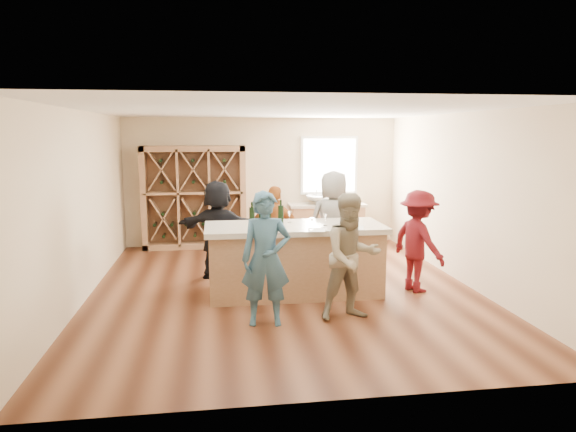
{
  "coord_description": "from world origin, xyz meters",
  "views": [
    {
      "loc": [
        -1.05,
        -7.84,
        2.46
      ],
      "look_at": [
        0.1,
        0.2,
        1.15
      ],
      "focal_mm": 32.0,
      "sensor_mm": 36.0,
      "label": 1
    }
  ],
  "objects": [
    {
      "name": "floor",
      "position": [
        0.0,
        0.0,
        -0.05
      ],
      "size": [
        6.0,
        7.0,
        0.1
      ],
      "primitive_type": "cube",
      "color": "#58301C",
      "rests_on": "ground"
    },
    {
      "name": "wine_rack",
      "position": [
        -1.5,
        3.27,
        1.1
      ],
      "size": [
        2.2,
        0.45,
        2.2
      ],
      "primitive_type": "cube",
      "color": "#986C48",
      "rests_on": "floor"
    },
    {
      "name": "back_counter_top",
      "position": [
        1.4,
        3.2,
        0.89
      ],
      "size": [
        1.7,
        0.62,
        0.06
      ],
      "primitive_type": "cube",
      "color": "#BCAF9A",
      "rests_on": "back_counter_base"
    },
    {
      "name": "wine_bottle_b",
      "position": [
        -0.53,
        -0.52,
        1.24
      ],
      "size": [
        0.11,
        0.11,
        0.33
      ],
      "primitive_type": "cylinder",
      "rotation": [
        0.0,
        0.0,
        0.41
      ],
      "color": "black",
      "rests_on": "tasting_counter_top"
    },
    {
      "name": "wall_front",
      "position": [
        0.0,
        -3.55,
        1.4
      ],
      "size": [
        6.0,
        0.1,
        2.8
      ],
      "primitive_type": "cube",
      "color": "beige",
      "rests_on": "ground"
    },
    {
      "name": "sink",
      "position": [
        1.2,
        3.2,
        1.01
      ],
      "size": [
        0.54,
        0.54,
        0.19
      ],
      "primitive_type": "imported",
      "color": "silver",
      "rests_on": "back_counter_top"
    },
    {
      "name": "wall_left",
      "position": [
        -3.05,
        0.0,
        1.4
      ],
      "size": [
        0.1,
        7.0,
        2.8
      ],
      "primitive_type": "cube",
      "color": "beige",
      "rests_on": "ground"
    },
    {
      "name": "person_near_left",
      "position": [
        -0.42,
        -1.46,
        0.87
      ],
      "size": [
        0.67,
        0.52,
        1.74
      ],
      "primitive_type": "imported",
      "rotation": [
        0.0,
        0.0,
        -0.08
      ],
      "color": "#335972",
      "rests_on": "floor"
    },
    {
      "name": "tasting_counter_top",
      "position": [
        0.14,
        -0.23,
        1.04
      ],
      "size": [
        2.72,
        1.12,
        0.08
      ],
      "primitive_type": "cube",
      "color": "#BCAF9A",
      "rests_on": "tasting_counter_base"
    },
    {
      "name": "wine_bottle_e",
      "position": [
        -0.1,
        -0.42,
        1.25
      ],
      "size": [
        0.11,
        0.11,
        0.33
      ],
      "primitive_type": "cylinder",
      "rotation": [
        0.0,
        0.0,
        0.37
      ],
      "color": "black",
      "rests_on": "tasting_counter_top"
    },
    {
      "name": "wine_bottle_c",
      "position": [
        -0.38,
        -0.38,
        1.22
      ],
      "size": [
        0.09,
        0.09,
        0.28
      ],
      "primitive_type": "cylinder",
      "rotation": [
        0.0,
        0.0,
        0.4
      ],
      "color": "black",
      "rests_on": "tasting_counter_top"
    },
    {
      "name": "window_frame",
      "position": [
        1.5,
        3.47,
        1.75
      ],
      "size": [
        1.3,
        0.06,
        1.3
      ],
      "primitive_type": "cube",
      "color": "white",
      "rests_on": "wall_back"
    },
    {
      "name": "wall_back",
      "position": [
        0.0,
        3.55,
        1.4
      ],
      "size": [
        6.0,
        0.1,
        2.8
      ],
      "primitive_type": "cube",
      "color": "beige",
      "rests_on": "ground"
    },
    {
      "name": "tasting_menu_b",
      "position": [
        0.39,
        -0.68,
        1.08
      ],
      "size": [
        0.29,
        0.36,
        0.0
      ],
      "primitive_type": "cube",
      "rotation": [
        0.0,
        0.0,
        -0.15
      ],
      "color": "white",
      "rests_on": "tasting_counter_top"
    },
    {
      "name": "tasting_menu_c",
      "position": [
        0.99,
        -0.6,
        1.08
      ],
      "size": [
        0.32,
        0.38,
        0.0
      ],
      "primitive_type": "cube",
      "rotation": [
        0.0,
        0.0,
        -0.3
      ],
      "color": "white",
      "rests_on": "tasting_counter_top"
    },
    {
      "name": "person_server",
      "position": [
        2.07,
        -0.37,
        0.8
      ],
      "size": [
        0.81,
        1.13,
        1.6
      ],
      "primitive_type": "imported",
      "rotation": [
        0.0,
        0.0,
        1.93
      ],
      "color": "#590F14",
      "rests_on": "floor"
    },
    {
      "name": "tasting_menu_a",
      "position": [
        -0.2,
        -0.63,
        1.08
      ],
      "size": [
        0.33,
        0.38,
        0.0
      ],
      "primitive_type": "cube",
      "rotation": [
        0.0,
        0.0,
        -0.37
      ],
      "color": "white",
      "rests_on": "tasting_counter_top"
    },
    {
      "name": "wine_glass_c",
      "position": [
        0.82,
        -0.69,
        1.16
      ],
      "size": [
        0.06,
        0.06,
        0.17
      ],
      "primitive_type": "cone",
      "rotation": [
        0.0,
        0.0,
        -0.01
      ],
      "color": "white",
      "rests_on": "tasting_counter_top"
    },
    {
      "name": "faucet",
      "position": [
        1.2,
        3.38,
        1.07
      ],
      "size": [
        0.02,
        0.02,
        0.3
      ],
      "primitive_type": "cylinder",
      "color": "silver",
      "rests_on": "back_counter_top"
    },
    {
      "name": "person_far_right",
      "position": [
        0.98,
        0.76,
        0.91
      ],
      "size": [
        0.93,
        0.64,
        1.83
      ],
      "primitive_type": "imported",
      "rotation": [
        0.0,
        0.0,
        3.21
      ],
      "color": "slate",
      "rests_on": "floor"
    },
    {
      "name": "person_near_right",
      "position": [
        0.72,
        -1.42,
        0.85
      ],
      "size": [
        0.89,
        0.59,
        1.69
      ],
      "primitive_type": "imported",
      "rotation": [
        0.0,
        0.0,
        0.18
      ],
      "color": "gray",
      "rests_on": "floor"
    },
    {
      "name": "window_pane",
      "position": [
        1.5,
        3.44,
        1.75
      ],
      "size": [
        1.18,
        0.01,
        1.18
      ],
      "primitive_type": "cube",
      "color": "white",
      "rests_on": "wall_back"
    },
    {
      "name": "person_far_mid",
      "position": [
        -0.04,
        0.7,
        0.79
      ],
      "size": [
        1.04,
        0.8,
        1.59
      ],
      "primitive_type": "imported",
      "rotation": [
        0.0,
        0.0,
        2.74
      ],
      "color": "#994C19",
      "rests_on": "floor"
    },
    {
      "name": "wine_glass_a",
      "position": [
        -0.16,
        -0.73,
        1.16
      ],
      "size": [
        0.08,
        0.08,
        0.16
      ],
      "primitive_type": "cone",
      "rotation": [
        0.0,
        0.0,
        0.42
      ],
      "color": "white",
      "rests_on": "tasting_counter_top"
    },
    {
      "name": "back_counter_base",
      "position": [
        1.4,
        3.2,
        0.43
      ],
      "size": [
        1.6,
        0.58,
        0.86
      ],
      "primitive_type": "cube",
      "color": "#986C48",
      "rests_on": "floor"
    },
    {
      "name": "person_far_left",
      "position": [
        -1.01,
        0.81,
        0.84
      ],
      "size": [
        1.66,
        1.09,
        1.69
      ],
      "primitive_type": "imported",
      "rotation": [
        0.0,
        0.0,
        2.78
      ],
      "color": "black",
      "rests_on": "floor"
    },
    {
      "name": "wine_glass_b",
      "position": [
        0.33,
        -0.66,
        1.16
      ],
      "size": [
        0.07,
        0.07,
        0.17
      ],
      "primitive_type": "cone",
      "rotation": [
        0.0,
        0.0,
        -0.05
      ],
      "color": "white",
      "rests_on": "tasting_counter_top"
    },
    {
      "name": "wine_glass_d",
      "position": [
        0.59,
        -0.37,
        1.17
      ],
      "size": [
        0.07,
        0.07,
        0.18
      ],
      "primitive_type": "cone",
      "rotation": [
        0.0,
        0.0,
        -0.0
      ],
      "color": "white",
      "rests_on": "tasting_counter_top"
    },
    {
      "name": "ceiling",
      "position": [
        0.0,
        0.0,
        2.85
      ],
      "size": [
        6.0,
        7.0,
        0.1
      ],
      "primitive_type": "cube",
      "color": "white",
      "rests_on": "ground"
    },
    {
      "name": "wall_right",
      "position": [
        3.05,
        0.0,
        1.4
      ],
      "size": [
        0.1,
        7.0,
        2.8
      ],
      "primitive_type": "cube",
      "color": "beige",
      "rests_on": "ground"
    },
    {
      "name": "wine_glass_f",
      "position": [
        0.09,
        -0.03,
        1.17
      ],
      "size": [
        0.07,
        0.07,
        0.18
      ],
      "primitive_type": "cone",
      "color": "white",
      "rests_on": "tasting_counter_top"
    },
    {
      "name": "wine_bottle_d",
      "position": [
        -0.28,
        -0.43,
        1.24
      ],
      "size": [
        0.1,
        0.1,
        0.32
      ],
      "primitive_type": "cylinder",
      "rotation": [
        0.0,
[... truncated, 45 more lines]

